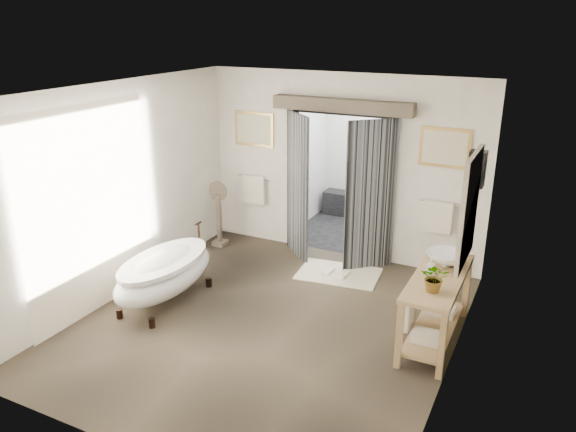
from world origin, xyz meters
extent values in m
plane|color=brown|center=(0.00, 0.00, 0.00)|extent=(5.00, 5.00, 0.00)
cube|color=silver|center=(0.00, -2.50, 1.45)|extent=(4.50, 0.02, 2.90)
cube|color=silver|center=(-2.25, 0.00, 1.45)|extent=(0.02, 5.00, 2.90)
cube|color=silver|center=(2.25, 0.00, 1.45)|extent=(0.02, 5.00, 2.90)
cube|color=silver|center=(-1.52, 2.50, 1.45)|extent=(1.45, 0.02, 2.90)
cube|color=silver|center=(1.52, 2.50, 1.45)|extent=(1.45, 0.02, 2.90)
cube|color=silver|center=(0.00, 2.50, 2.60)|extent=(1.60, 0.02, 0.60)
cube|color=white|center=(0.00, 0.00, 2.90)|extent=(4.50, 5.00, 0.02)
cube|color=beige|center=(-2.20, -0.60, 1.35)|extent=(0.02, 2.20, 2.70)
cube|color=#9E9381|center=(2.23, 0.54, 1.70)|extent=(0.05, 0.95, 1.25)
cube|color=silver|center=(2.19, 0.54, 1.70)|extent=(0.01, 0.80, 1.10)
cube|color=black|center=(2.13, 1.55, 1.90)|extent=(0.20, 0.20, 0.45)
sphere|color=#FFCC8C|center=(2.13, 1.55, 1.90)|extent=(0.10, 0.10, 0.10)
cube|color=black|center=(0.00, 3.50, 0.01)|extent=(2.20, 2.00, 0.01)
cube|color=white|center=(0.00, 3.50, 2.50)|extent=(2.20, 2.00, 0.02)
cube|color=white|center=(0.00, 4.50, 1.25)|extent=(2.20, 0.02, 2.50)
cube|color=white|center=(-1.10, 3.50, 1.25)|extent=(0.02, 2.00, 2.50)
cube|color=white|center=(1.10, 3.50, 1.25)|extent=(0.02, 2.00, 2.50)
cube|color=black|center=(0.00, 4.32, 0.23)|extent=(2.00, 0.35, 0.45)
cylinder|color=silver|center=(-0.40, 4.47, 1.60)|extent=(0.40, 0.03, 0.40)
cylinder|color=silver|center=(0.40, 4.47, 1.60)|extent=(0.40, 0.03, 0.40)
cube|color=black|center=(-0.80, 2.50, 1.15)|extent=(0.07, 0.10, 2.30)
cube|color=black|center=(0.80, 2.50, 1.15)|extent=(0.07, 0.10, 2.30)
cube|color=black|center=(0.00, 2.50, 2.30)|extent=(1.67, 0.10, 0.07)
cube|color=black|center=(-0.60, 2.15, 1.15)|extent=(0.62, 0.57, 2.30)
cube|color=black|center=(0.60, 2.15, 1.15)|extent=(0.62, 0.57, 2.30)
cube|color=#4C4236|center=(0.00, 2.40, 2.42)|extent=(2.20, 0.20, 0.20)
cube|color=tan|center=(-1.55, 2.48, 1.92)|extent=(0.72, 0.03, 0.57)
cube|color=beige|center=(-1.55, 2.46, 1.92)|extent=(0.62, 0.01, 0.47)
cube|color=tan|center=(1.55, 2.48, 1.92)|extent=(0.72, 0.03, 0.57)
cube|color=beige|center=(1.55, 2.46, 1.92)|extent=(0.62, 0.01, 0.47)
cylinder|color=silver|center=(-1.55, 2.44, 1.12)|extent=(0.60, 0.02, 0.02)
cube|color=beige|center=(-1.55, 2.42, 0.90)|extent=(0.42, 0.08, 0.48)
cylinder|color=silver|center=(1.55, 2.44, 1.12)|extent=(0.60, 0.02, 0.02)
cube|color=beige|center=(1.55, 2.42, 0.90)|extent=(0.42, 0.08, 0.48)
cylinder|color=black|center=(-1.76, -0.74, 0.06)|extent=(0.08, 0.08, 0.13)
cylinder|color=black|center=(-1.24, -0.74, 0.06)|extent=(0.08, 0.08, 0.13)
cylinder|color=black|center=(-1.76, 0.53, 0.06)|extent=(0.08, 0.08, 0.13)
cylinder|color=black|center=(-1.24, 0.53, 0.06)|extent=(0.08, 0.08, 0.13)
ellipsoid|color=white|center=(-1.50, -0.10, 0.41)|extent=(0.80, 1.79, 0.57)
cylinder|color=black|center=(-1.50, 0.72, 0.76)|extent=(0.03, 0.03, 0.23)
cube|color=tan|center=(1.75, -0.20, 0.42)|extent=(0.07, 0.07, 0.85)
cube|color=tan|center=(2.21, -0.20, 0.42)|extent=(0.07, 0.07, 0.85)
cube|color=tan|center=(1.75, 1.28, 0.42)|extent=(0.07, 0.07, 0.85)
cube|color=tan|center=(2.21, 1.28, 0.42)|extent=(0.07, 0.07, 0.85)
cube|color=tan|center=(1.98, 0.54, 0.82)|extent=(0.55, 1.60, 0.05)
cube|color=tan|center=(1.98, 0.54, 0.16)|extent=(0.45, 1.50, 0.03)
cylinder|color=silver|center=(1.71, 0.54, 0.60)|extent=(0.02, 1.40, 0.02)
cube|color=beige|center=(1.71, 0.39, 0.40)|extent=(0.06, 0.34, 0.42)
cube|color=beige|center=(1.98, 0.19, 0.23)|extent=(0.35, 0.25, 0.10)
cube|color=beige|center=(1.98, 0.89, 0.23)|extent=(0.35, 0.25, 0.10)
cube|color=#4C4236|center=(-1.94, 1.91, 0.04)|extent=(0.22, 0.22, 0.08)
cylinder|color=#4C4236|center=(-1.94, 1.91, 0.49)|extent=(0.09, 0.09, 0.83)
cylinder|color=silver|center=(-1.94, 1.93, 0.96)|extent=(0.29, 0.02, 0.29)
cylinder|color=#4C4236|center=(-1.94, 1.92, 0.96)|extent=(0.33, 0.01, 0.33)
cube|color=beige|center=(0.29, 1.74, 0.01)|extent=(1.28, 0.93, 0.01)
cube|color=beige|center=(0.15, 1.67, 0.04)|extent=(0.12, 0.28, 0.05)
cube|color=beige|center=(0.40, 1.67, 0.04)|extent=(0.12, 0.28, 0.05)
imported|color=white|center=(1.99, 0.86, 0.93)|extent=(0.60, 0.60, 0.17)
imported|color=gray|center=(2.01, 0.12, 1.02)|extent=(0.35, 0.32, 0.33)
imported|color=gray|center=(1.87, 0.56, 0.94)|extent=(0.08, 0.08, 0.18)
imported|color=gray|center=(1.87, 1.14, 0.93)|extent=(0.14, 0.14, 0.16)
camera|label=1|loc=(3.01, -5.49, 3.68)|focal=35.00mm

